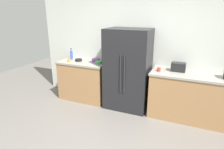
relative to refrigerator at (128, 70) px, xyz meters
name	(u,v)px	position (x,y,z in m)	size (l,w,h in m)	color
kitchen_back_panel	(142,37)	(0.18, 0.38, 0.67)	(5.03, 0.10, 3.06)	silver
counter_left	(84,80)	(-1.10, 0.02, -0.40)	(1.16, 0.64, 0.93)	#9E7247
counter_right	(192,97)	(1.33, 0.02, -0.40)	(1.63, 0.64, 0.93)	#9E7247
refrigerator	(128,70)	(0.00, 0.00, 0.00)	(0.92, 0.64, 1.73)	black
toaster	(178,67)	(1.01, 0.10, 0.15)	(0.27, 0.17, 0.17)	black
bottle_a	(71,55)	(-1.47, 0.09, 0.17)	(0.06, 0.06, 0.28)	blue
cup_a	(69,60)	(-1.39, -0.13, 0.10)	(0.07, 0.07, 0.07)	orange
cup_b	(159,69)	(0.67, -0.06, 0.10)	(0.07, 0.07, 0.07)	red
bowl_a	(98,62)	(-0.69, -0.01, 0.09)	(0.15, 0.15, 0.06)	green
bowl_b	(79,60)	(-1.23, 0.01, 0.09)	(0.16, 0.16, 0.05)	black
bowl_c	(96,60)	(-0.84, 0.14, 0.10)	(0.18, 0.18, 0.07)	purple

